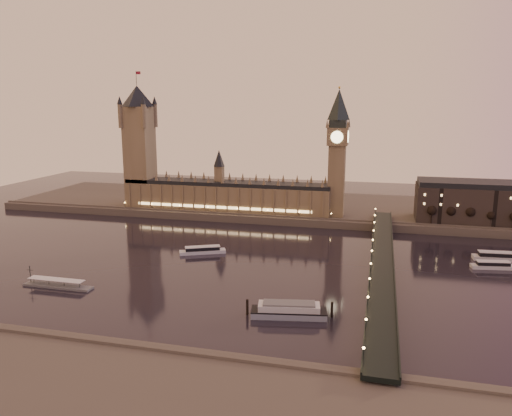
{
  "coord_description": "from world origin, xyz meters",
  "views": [
    {
      "loc": [
        88.66,
        -283.59,
        97.1
      ],
      "look_at": [
        8.26,
        35.0,
        27.81
      ],
      "focal_mm": 35.0,
      "sensor_mm": 36.0,
      "label": 1
    }
  ],
  "objects": [
    {
      "name": "ground",
      "position": [
        0.0,
        0.0,
        0.0
      ],
      "size": [
        700.0,
        700.0,
        0.0
      ],
      "primitive_type": "plane",
      "color": "black",
      "rests_on": "ground"
    },
    {
      "name": "far_embankment",
      "position": [
        30.0,
        165.0,
        3.0
      ],
      "size": [
        560.0,
        130.0,
        6.0
      ],
      "primitive_type": "cube",
      "color": "#423D35",
      "rests_on": "ground"
    },
    {
      "name": "palace_of_westminster",
      "position": [
        -40.12,
        120.99,
        21.71
      ],
      "size": [
        180.0,
        26.62,
        52.0
      ],
      "color": "brown",
      "rests_on": "ground"
    },
    {
      "name": "victoria_tower",
      "position": [
        -120.0,
        121.0,
        65.79
      ],
      "size": [
        31.68,
        31.68,
        118.0
      ],
      "color": "brown",
      "rests_on": "ground"
    },
    {
      "name": "big_ben",
      "position": [
        53.99,
        120.99,
        63.95
      ],
      "size": [
        17.68,
        17.68,
        104.0
      ],
      "color": "brown",
      "rests_on": "ground"
    },
    {
      "name": "westminster_bridge",
      "position": [
        91.61,
        0.0,
        5.52
      ],
      "size": [
        13.2,
        260.0,
        15.3
      ],
      "color": "black",
      "rests_on": "ground"
    },
    {
      "name": "bare_tree_0",
      "position": [
        128.44,
        109.0,
        15.61
      ],
      "size": [
        6.33,
        6.33,
        12.87
      ],
      "color": "black",
      "rests_on": "ground"
    },
    {
      "name": "bare_tree_1",
      "position": [
        142.28,
        109.0,
        15.61
      ],
      "size": [
        6.33,
        6.33,
        12.87
      ],
      "color": "black",
      "rests_on": "ground"
    },
    {
      "name": "bare_tree_2",
      "position": [
        156.12,
        109.0,
        15.61
      ],
      "size": [
        6.33,
        6.33,
        12.87
      ],
      "color": "black",
      "rests_on": "ground"
    },
    {
      "name": "bare_tree_3",
      "position": [
        169.96,
        109.0,
        15.61
      ],
      "size": [
        6.33,
        6.33,
        12.87
      ],
      "color": "black",
      "rests_on": "ground"
    },
    {
      "name": "bare_tree_4",
      "position": [
        183.81,
        109.0,
        15.61
      ],
      "size": [
        6.33,
        6.33,
        12.87
      ],
      "color": "black",
      "rests_on": "ground"
    },
    {
      "name": "cruise_boat_a",
      "position": [
        -22.64,
        13.55,
        2.13
      ],
      "size": [
        30.06,
        18.77,
        4.83
      ],
      "rotation": [
        0.0,
        0.0,
        0.44
      ],
      "color": "silver",
      "rests_on": "ground"
    },
    {
      "name": "cruise_boat_b",
      "position": [
        156.61,
        27.26,
        2.04
      ],
      "size": [
        25.74,
        10.13,
        4.63
      ],
      "rotation": [
        0.0,
        0.0,
        0.16
      ],
      "color": "silver",
      "rests_on": "ground"
    },
    {
      "name": "cruise_boat_c",
      "position": [
        161.6,
        45.44,
        2.4
      ],
      "size": [
        27.68,
        9.37,
        5.44
      ],
      "rotation": [
        0.0,
        0.0,
        0.07
      ],
      "color": "silver",
      "rests_on": "ground"
    },
    {
      "name": "moored_barge",
      "position": [
        50.62,
        -70.48,
        3.13
      ],
      "size": [
        39.85,
        15.7,
        7.41
      ],
      "rotation": [
        0.0,
        0.0,
        0.17
      ],
      "color": "gray",
      "rests_on": "ground"
    },
    {
      "name": "pontoon_pier",
      "position": [
        -77.04,
        -63.55,
        1.14
      ],
      "size": [
        39.5,
        6.58,
        10.53
      ],
      "color": "#595B5E",
      "rests_on": "ground"
    }
  ]
}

